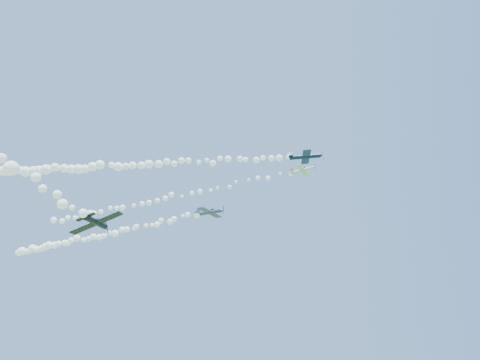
% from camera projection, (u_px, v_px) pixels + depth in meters
% --- Properties ---
extents(plane_white, '(6.30, 6.68, 1.69)m').
position_uv_depth(plane_white, '(303.00, 170.00, 92.26)').
color(plane_white, silver).
extents(smoke_trail_white, '(75.82, 23.70, 2.73)m').
position_uv_depth(smoke_trail_white, '(156.00, 200.00, 108.59)').
color(smoke_trail_white, white).
extents(plane_navy, '(7.60, 7.94, 2.04)m').
position_uv_depth(plane_navy, '(306.00, 157.00, 83.92)').
color(plane_navy, '#0D1939').
extents(smoke_trail_navy, '(66.18, 7.47, 2.96)m').
position_uv_depth(smoke_trail_navy, '(141.00, 165.00, 86.92)').
color(smoke_trail_navy, white).
extents(plane_grey, '(7.65, 8.10, 2.62)m').
position_uv_depth(plane_grey, '(210.00, 212.00, 92.58)').
color(plane_grey, '#3C4058').
extents(smoke_trail_grey, '(65.10, 24.77, 3.40)m').
position_uv_depth(smoke_trail_grey, '(96.00, 236.00, 108.70)').
color(smoke_trail_grey, white).
extents(plane_black, '(7.78, 8.03, 3.23)m').
position_uv_depth(plane_black, '(96.00, 222.00, 61.54)').
color(plane_black, black).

